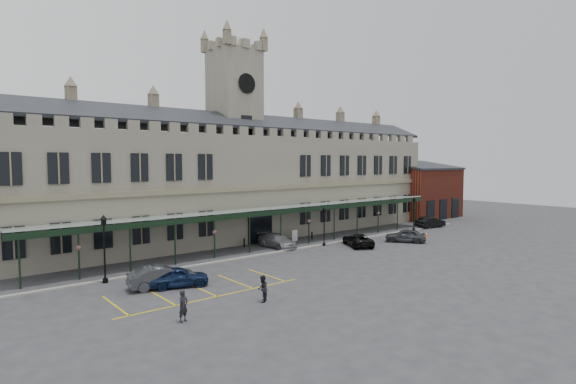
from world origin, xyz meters
TOP-DOWN VIEW (x-y plane):
  - ground at (0.00, 0.00)m, footprint 140.00×140.00m
  - station_building at (0.00, 15.91)m, footprint 60.00×10.36m
  - clock_tower at (0.00, 16.00)m, footprint 5.60×5.60m
  - canopy at (0.00, 7.46)m, footprint 50.00×4.10m
  - brick_annex at (34.00, 12.97)m, footprint 12.40×8.36m
  - kerb at (0.00, 5.50)m, footprint 60.00×0.40m
  - parking_markings at (-14.00, -1.50)m, footprint 16.00×6.00m
  - tree_behind_left at (-22.00, 25.00)m, footprint 6.00×6.00m
  - tree_behind_mid at (8.00, 25.00)m, footprint 6.00×6.00m
  - tree_behind_right at (24.00, 25.00)m, footprint 6.00×6.00m
  - lamp_post_left at (-18.75, 4.98)m, footprint 0.49×0.49m
  - lamp_post_mid at (4.44, 5.21)m, footprint 0.41×0.41m
  - lamp_post_right at (20.87, 5.21)m, footprint 0.43×0.43m
  - traffic_cone at (17.46, 1.17)m, footprint 0.45×0.45m
  - sign_board at (3.77, 9.36)m, footprint 0.75×0.08m
  - bollard_left at (-2.71, 10.07)m, footprint 0.16×0.16m
  - bollard_right at (6.05, 8.92)m, footprint 0.16×0.16m
  - car_left_a at (-15.00, 0.46)m, footprint 4.75×3.10m
  - car_left_b at (-15.93, 1.00)m, footprint 5.11×2.56m
  - car_taxi at (-0.18, 7.62)m, footprint 2.09×5.05m
  - car_van at (7.00, 2.65)m, footprint 4.16×5.28m
  - car_right_a at (13.00, 0.82)m, footprint 4.02×4.68m
  - car_right_b at (25.00, 5.38)m, footprint 4.69×2.22m
  - person_a at (-17.94, -6.36)m, footprint 0.78×0.64m
  - person_b at (-12.30, -6.31)m, footprint 1.08×1.06m

SIDE VIEW (x-z plane):
  - ground at x=0.00m, z-range 0.00..0.00m
  - parking_markings at x=-14.00m, z-range -0.01..0.01m
  - kerb at x=0.00m, z-range 0.00..0.12m
  - traffic_cone at x=17.46m, z-range -0.01..0.71m
  - bollard_right at x=6.05m, z-range 0.00..0.90m
  - bollard_left at x=-2.71m, z-range 0.00..0.93m
  - sign_board at x=3.77m, z-range -0.02..1.26m
  - car_van at x=7.00m, z-range 0.00..1.33m
  - car_taxi at x=-0.18m, z-range 0.00..1.46m
  - car_right_b at x=25.00m, z-range 0.00..1.49m
  - car_left_a at x=-15.00m, z-range 0.00..1.50m
  - car_right_a at x=13.00m, z-range 0.00..1.52m
  - car_left_b at x=-15.93m, z-range 0.00..1.61m
  - person_b at x=-12.30m, z-range 0.00..1.75m
  - person_a at x=-17.94m, z-range 0.00..1.84m
  - canopy at x=0.00m, z-range 0.25..4.55m
  - lamp_post_mid at x=4.44m, z-range 0.40..4.70m
  - lamp_post_right at x=20.87m, z-range 0.42..4.95m
  - lamp_post_left at x=-18.75m, z-range 0.48..5.66m
  - brick_annex at x=34.00m, z-range -0.46..8.77m
  - station_building at x=0.00m, z-range -2.18..15.12m
  - tree_behind_left at x=-22.00m, z-range 4.81..20.81m
  - tree_behind_mid at x=8.00m, z-range 4.81..20.81m
  - tree_behind_right at x=24.00m, z-range 4.81..20.81m
  - clock_tower at x=0.00m, z-range 0.71..25.51m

